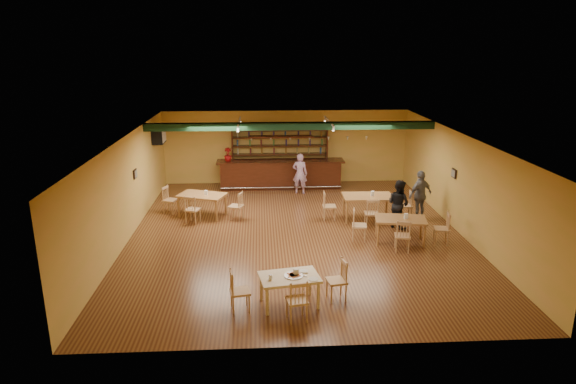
{
  "coord_description": "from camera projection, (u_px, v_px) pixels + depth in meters",
  "views": [
    {
      "loc": [
        -1.07,
        -14.32,
        5.55
      ],
      "look_at": [
        -0.22,
        0.6,
        1.15
      ],
      "focal_mm": 31.2,
      "sensor_mm": 36.0,
      "label": 1
    }
  ],
  "objects": [
    {
      "name": "dining_table_a",
      "position": [
        202.0,
        205.0,
        16.79
      ],
      "size": [
        1.74,
        1.38,
        0.76
      ],
      "primitive_type": "cube",
      "rotation": [
        0.0,
        0.0,
        -0.35
      ],
      "color": "#A76F3B",
      "rests_on": "ground"
    },
    {
      "name": "ac_unit",
      "position": [
        159.0,
        135.0,
        18.44
      ],
      "size": [
        0.34,
        0.7,
        0.48
      ],
      "primitive_type": "cube",
      "color": "silver",
      "rests_on": "wall_left"
    },
    {
      "name": "pizza_tray",
      "position": [
        294.0,
        276.0,
        10.94
      ],
      "size": [
        0.42,
        0.42,
        0.01
      ],
      "primitive_type": "cylinder",
      "rotation": [
        0.0,
        0.0,
        -0.05
      ],
      "color": "silver",
      "rests_on": "near_table"
    },
    {
      "name": "patron_right_b",
      "position": [
        420.0,
        195.0,
        16.44
      ],
      "size": [
        1.03,
        0.8,
        1.64
      ],
      "primitive_type": "imported",
      "rotation": [
        0.0,
        0.0,
        3.63
      ],
      "color": "slate",
      "rests_on": "ground"
    },
    {
      "name": "pizza_server",
      "position": [
        300.0,
        274.0,
        10.99
      ],
      "size": [
        0.3,
        0.27,
        0.0
      ],
      "primitive_type": "cube",
      "rotation": [
        0.0,
        0.0,
        -0.69
      ],
      "color": "silver",
      "rests_on": "pizza_tray"
    },
    {
      "name": "side_plate",
      "position": [
        313.0,
        279.0,
        10.79
      ],
      "size": [
        0.26,
        0.26,
        0.01
      ],
      "primitive_type": "cylinder",
      "rotation": [
        0.0,
        0.0,
        0.18
      ],
      "color": "white",
      "rests_on": "near_table"
    },
    {
      "name": "dining_table_b",
      "position": [
        367.0,
        207.0,
        16.49
      ],
      "size": [
        1.65,
        1.02,
        0.81
      ],
      "primitive_type": "cube",
      "rotation": [
        0.0,
        0.0,
        -0.03
      ],
      "color": "#A76F3B",
      "rests_on": "ground"
    },
    {
      "name": "napkin_stack",
      "position": [
        303.0,
        271.0,
        11.13
      ],
      "size": [
        0.21,
        0.17,
        0.03
      ],
      "primitive_type": "cube",
      "rotation": [
        0.0,
        0.0,
        -0.1
      ],
      "color": "white",
      "rests_on": "near_table"
    },
    {
      "name": "track_rail_left",
      "position": [
        239.0,
        122.0,
        17.67
      ],
      "size": [
        0.05,
        2.5,
        0.05
      ],
      "primitive_type": "cube",
      "color": "silver",
      "rests_on": "ceiling"
    },
    {
      "name": "patron_bar",
      "position": [
        300.0,
        174.0,
        19.28
      ],
      "size": [
        0.65,
        0.5,
        1.58
      ],
      "primitive_type": "imported",
      "rotation": [
        0.0,
        0.0,
        2.9
      ],
      "color": "#9A4FAB",
      "rests_on": "ground"
    },
    {
      "name": "track_rail_right",
      "position": [
        329.0,
        121.0,
        17.84
      ],
      "size": [
        0.05,
        2.5,
        0.05
      ],
      "primitive_type": "cube",
      "color": "silver",
      "rests_on": "ceiling"
    },
    {
      "name": "back_bar_hutch",
      "position": [
        280.0,
        157.0,
        20.54
      ],
      "size": [
        3.92,
        0.4,
        2.28
      ],
      "primitive_type": "cube",
      "color": "#34170A",
      "rests_on": "ground"
    },
    {
      "name": "patron_right_a",
      "position": [
        398.0,
        204.0,
        15.66
      ],
      "size": [
        0.92,
        0.95,
        1.54
      ],
      "primitive_type": "imported",
      "rotation": [
        0.0,
        0.0,
        2.22
      ],
      "color": "black",
      "rests_on": "ground"
    },
    {
      "name": "parmesan_shaker",
      "position": [
        271.0,
        277.0,
        10.77
      ],
      "size": [
        0.09,
        0.09,
        0.11
      ],
      "primitive_type": "cylinder",
      "rotation": [
        0.0,
        0.0,
        0.18
      ],
      "color": "#EAE5C6",
      "rests_on": "near_table"
    },
    {
      "name": "floor",
      "position": [
        296.0,
        233.0,
        15.34
      ],
      "size": [
        12.0,
        12.0,
        0.0
      ],
      "primitive_type": "plane",
      "color": "#4F2916",
      "rests_on": "ground"
    },
    {
      "name": "near_table",
      "position": [
        289.0,
        290.0,
        11.04
      ],
      "size": [
        1.42,
        1.05,
        0.69
      ],
      "primitive_type": "cube",
      "rotation": [
        0.0,
        0.0,
        0.18
      ],
      "color": "#C9B887",
      "rests_on": "ground"
    },
    {
      "name": "poinsettia",
      "position": [
        228.0,
        154.0,
        19.75
      ],
      "size": [
        0.38,
        0.38,
        0.53
      ],
      "primitive_type": "imported",
      "rotation": [
        0.0,
        0.0,
        0.35
      ],
      "color": "maroon",
      "rests_on": "bar_counter"
    },
    {
      "name": "dining_table_d",
      "position": [
        400.0,
        230.0,
        14.58
      ],
      "size": [
        1.58,
        1.11,
        0.73
      ],
      "primitive_type": "cube",
      "rotation": [
        0.0,
        0.0,
        -0.17
      ],
      "color": "#A76F3B",
      "rests_on": "ground"
    },
    {
      "name": "bar_counter",
      "position": [
        281.0,
        174.0,
        20.1
      ],
      "size": [
        5.07,
        0.85,
        1.13
      ],
      "primitive_type": "cube",
      "color": "#34170A",
      "rests_on": "ground"
    },
    {
      "name": "picture_left",
      "position": [
        135.0,
        174.0,
        15.55
      ],
      "size": [
        0.04,
        0.34,
        0.28
      ],
      "primitive_type": "cube",
      "color": "black",
      "rests_on": "wall_left"
    },
    {
      "name": "picture_right",
      "position": [
        454.0,
        173.0,
        15.61
      ],
      "size": [
        0.04,
        0.34,
        0.28
      ],
      "primitive_type": "cube",
      "color": "black",
      "rests_on": "wall_right"
    },
    {
      "name": "ceiling_beam",
      "position": [
        291.0,
        126.0,
        17.21
      ],
      "size": [
        10.0,
        0.3,
        0.25
      ],
      "primitive_type": "cube",
      "color": "black",
      "rests_on": "ceiling"
    }
  ]
}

